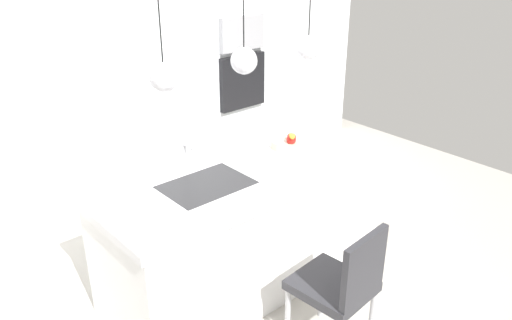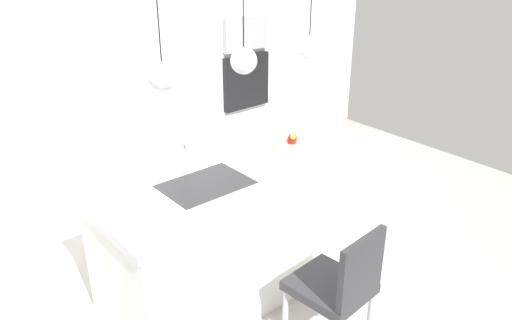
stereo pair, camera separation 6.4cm
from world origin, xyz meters
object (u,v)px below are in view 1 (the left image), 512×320
microwave (241,33)px  chair_near (341,284)px  fruit_bowl (290,142)px  oven (242,82)px

microwave → chair_near: size_ratio=0.61×
fruit_bowl → microwave: 1.76m
fruit_bowl → chair_near: size_ratio=0.32×
oven → chair_near: size_ratio=0.63×
oven → chair_near: oven is taller
chair_near → oven: bearing=62.1°
fruit_bowl → oven: 1.68m
oven → microwave: bearing=0.0°
microwave → oven: size_ratio=0.96×
chair_near → fruit_bowl: bearing=61.3°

